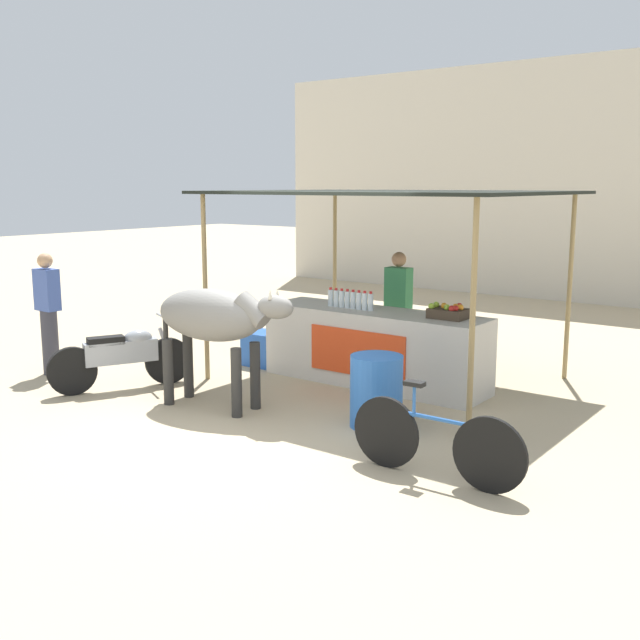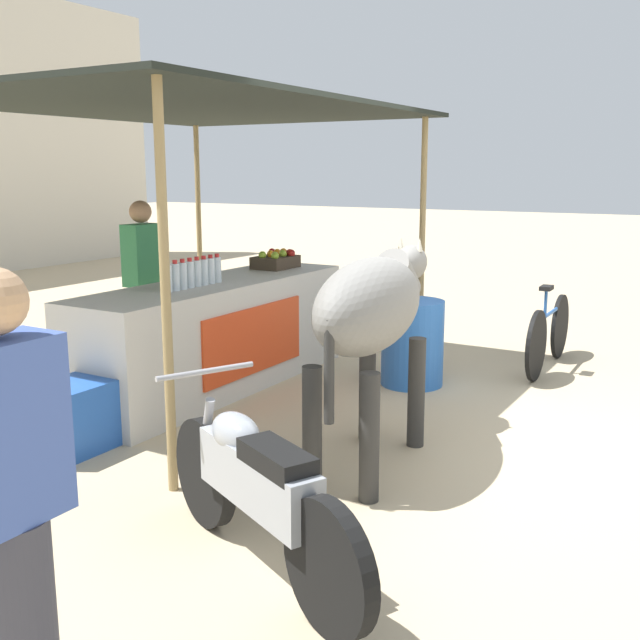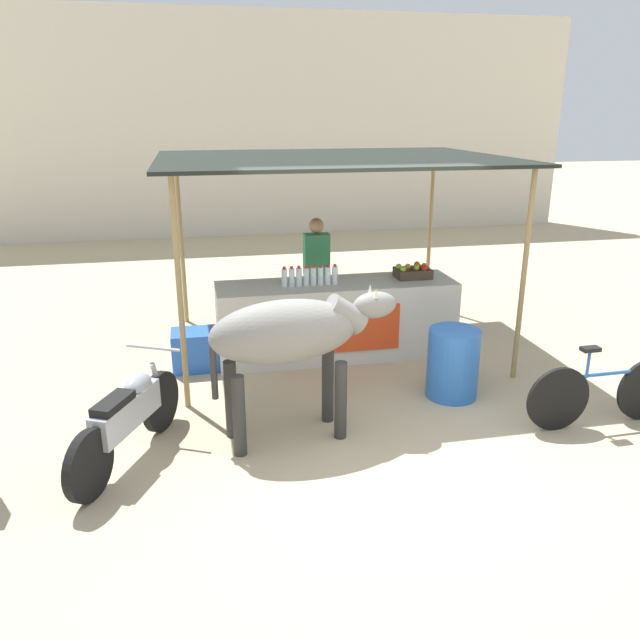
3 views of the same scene
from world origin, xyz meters
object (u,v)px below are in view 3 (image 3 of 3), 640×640
cooler_box (197,350)px  water_barrel (453,363)px  fruit_crate (413,272)px  cow (291,336)px  motorcycle_parked (128,416)px  bicycle_leaning (603,393)px  vendor_behind_counter (316,277)px  stall_counter (336,319)px

cooler_box → water_barrel: bearing=-26.5°
fruit_crate → cow: 2.79m
motorcycle_parked → bicycle_leaning: bearing=-3.3°
vendor_behind_counter → fruit_crate: bearing=-32.1°
stall_counter → motorcycle_parked: stall_counter is taller
cooler_box → water_barrel: water_barrel is taller
stall_counter → vendor_behind_counter: (-0.11, 0.75, 0.37)m
water_barrel → bicycle_leaning: (1.20, -0.92, -0.04)m
cow → fruit_crate: bearing=46.7°
cooler_box → cow: cow is taller
cow → motorcycle_parked: cow is taller
fruit_crate → bicycle_leaning: fruit_crate is taller
cooler_box → vendor_behind_counter: bearing=27.2°
fruit_crate → vendor_behind_counter: vendor_behind_counter is taller
cooler_box → bicycle_leaning: bearing=-30.2°
stall_counter → motorcycle_parked: (-2.39, -2.11, -0.05)m
water_barrel → stall_counter: bearing=123.6°
vendor_behind_counter → cow: 2.85m
water_barrel → motorcycle_parked: size_ratio=0.47×
cooler_box → motorcycle_parked: (-0.63, -2.02, 0.19)m
stall_counter → cooler_box: 1.78m
fruit_crate → water_barrel: size_ratio=0.57×
cow → stall_counter: bearing=65.8°
water_barrel → motorcycle_parked: bearing=-168.9°
cow → bicycle_leaning: size_ratio=1.11×
fruit_crate → vendor_behind_counter: (-1.12, 0.70, -0.19)m
vendor_behind_counter → water_barrel: size_ratio=2.13×
motorcycle_parked → bicycle_leaning: size_ratio=1.00×
cooler_box → water_barrel: size_ratio=0.78×
vendor_behind_counter → cooler_box: vendor_behind_counter is taller
fruit_crate → cow: size_ratio=0.24×
vendor_behind_counter → bicycle_leaning: (2.27, -3.13, -0.50)m
vendor_behind_counter → cow: (-0.79, -2.73, 0.18)m
vendor_behind_counter → bicycle_leaning: bearing=-54.1°
water_barrel → bicycle_leaning: bearing=-37.6°
stall_counter → cow: size_ratio=1.62×
fruit_crate → cooler_box: 2.89m
water_barrel → cow: 2.04m
cooler_box → cow: size_ratio=0.32×
vendor_behind_counter → motorcycle_parked: bearing=-128.5°
fruit_crate → bicycle_leaning: (1.15, -2.43, -0.69)m
cow → vendor_behind_counter: bearing=74.0°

